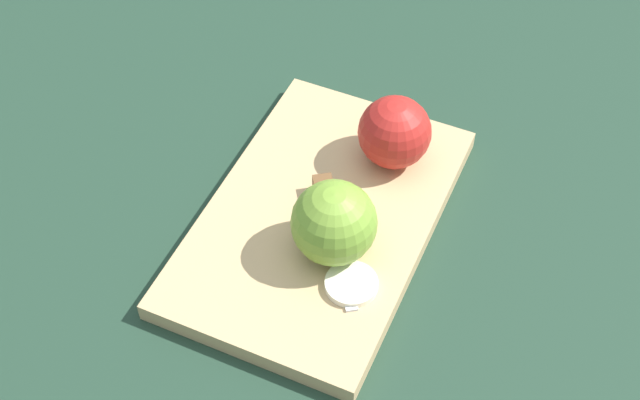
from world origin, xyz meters
name	(u,v)px	position (x,y,z in m)	size (l,w,h in m)	color
ground_plane	(320,226)	(0.00, 0.00, 0.00)	(4.00, 4.00, 0.00)	#1E3828
cutting_board	(320,219)	(0.00, 0.00, 0.01)	(0.37, 0.27, 0.02)	tan
apple_half_left	(395,132)	(-0.09, 0.05, 0.06)	(0.08, 0.08, 0.08)	red
apple_half_right	(334,223)	(0.04, 0.02, 0.06)	(0.08, 0.08, 0.08)	olive
knife	(329,211)	(0.00, 0.01, 0.03)	(0.15, 0.08, 0.02)	silver
apple_slice	(351,284)	(0.08, 0.05, 0.02)	(0.05, 0.05, 0.01)	#EFE5C6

